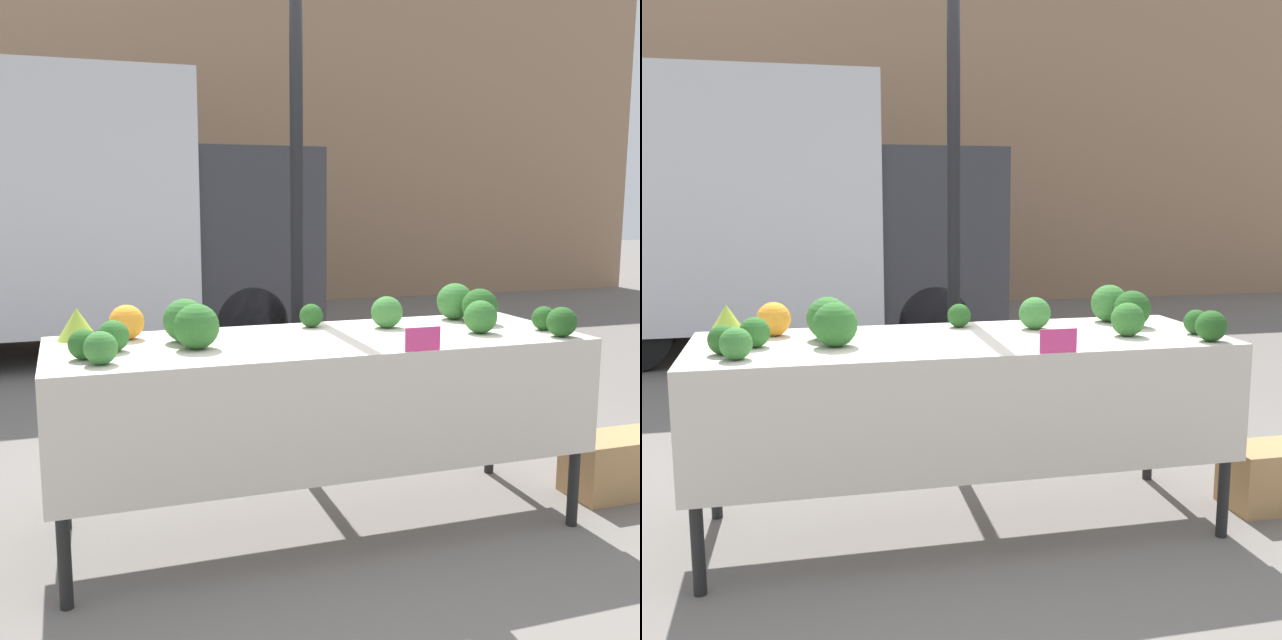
# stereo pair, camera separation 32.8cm
# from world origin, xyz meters

# --- Properties ---
(ground_plane) EXTENTS (40.00, 40.00, 0.00)m
(ground_plane) POSITION_xyz_m (0.00, 0.00, 0.00)
(ground_plane) COLOR slate
(building_facade) EXTENTS (16.00, 0.60, 4.85)m
(building_facade) POSITION_xyz_m (0.00, 7.74, 2.42)
(building_facade) COLOR #9E7A5B
(building_facade) RESTS_ON ground_plane
(tent_pole) EXTENTS (0.07, 0.07, 2.64)m
(tent_pole) POSITION_xyz_m (0.14, 0.79, 1.32)
(tent_pole) COLOR black
(tent_pole) RESTS_ON ground_plane
(parked_truck) EXTENTS (4.03, 1.88, 2.63)m
(parked_truck) POSITION_xyz_m (-0.86, 4.52, 1.37)
(parked_truck) COLOR silver
(parked_truck) RESTS_ON ground_plane
(market_table) EXTENTS (2.33, 0.84, 0.88)m
(market_table) POSITION_xyz_m (0.00, -0.07, 0.78)
(market_table) COLOR beige
(market_table) RESTS_ON ground_plane
(orange_cauliflower) EXTENTS (0.15, 0.15, 0.15)m
(orange_cauliflower) POSITION_xyz_m (-0.81, 0.24, 0.96)
(orange_cauliflower) COLOR orange
(orange_cauliflower) RESTS_ON market_table
(romanesco_head) EXTENTS (0.18, 0.18, 0.14)m
(romanesco_head) POSITION_xyz_m (-1.01, 0.29, 0.95)
(romanesco_head) COLOR #93B238
(romanesco_head) RESTS_ON market_table
(broccoli_head_0) EXTENTS (0.13, 0.13, 0.13)m
(broccoli_head_0) POSITION_xyz_m (-0.94, -0.25, 0.95)
(broccoli_head_0) COLOR #387533
(broccoli_head_0) RESTS_ON market_table
(broccoli_head_1) EXTENTS (0.13, 0.13, 0.13)m
(broccoli_head_1) POSITION_xyz_m (-0.88, -0.02, 0.95)
(broccoli_head_1) COLOR #2D6628
(broccoli_head_1) RESTS_ON market_table
(broccoli_head_2) EXTENTS (0.15, 0.15, 0.15)m
(broccoli_head_2) POSITION_xyz_m (0.39, 0.15, 0.96)
(broccoli_head_2) COLOR #387533
(broccoli_head_2) RESTS_ON market_table
(broccoli_head_3) EXTENTS (0.13, 0.13, 0.13)m
(broccoli_head_3) POSITION_xyz_m (1.02, -0.32, 0.95)
(broccoli_head_3) COLOR #23511E
(broccoli_head_3) RESTS_ON market_table
(broccoli_head_4) EXTENTS (0.19, 0.19, 0.19)m
(broccoli_head_4) POSITION_xyz_m (0.82, 0.27, 0.98)
(broccoli_head_4) COLOR #336B2D
(broccoli_head_4) RESTS_ON market_table
(broccoli_head_5) EXTENTS (0.19, 0.19, 0.19)m
(broccoli_head_5) POSITION_xyz_m (-0.56, -0.07, 0.98)
(broccoli_head_5) COLOR #2D6628
(broccoli_head_5) RESTS_ON market_table
(broccoli_head_6) EXTENTS (0.18, 0.18, 0.18)m
(broccoli_head_6) POSITION_xyz_m (0.86, 0.10, 0.97)
(broccoli_head_6) COLOR #23511E
(broccoli_head_6) RESTS_ON market_table
(broccoli_head_7) EXTENTS (0.12, 0.12, 0.12)m
(broccoli_head_7) POSITION_xyz_m (-1.00, -0.14, 0.94)
(broccoli_head_7) COLOR #285B23
(broccoli_head_7) RESTS_ON market_table
(broccoli_head_8) EXTENTS (0.11, 0.11, 0.11)m
(broccoli_head_8) POSITION_xyz_m (1.05, -0.15, 0.94)
(broccoli_head_8) COLOR #23511E
(broccoli_head_8) RESTS_ON market_table
(broccoli_head_9) EXTENTS (0.11, 0.11, 0.11)m
(broccoli_head_9) POSITION_xyz_m (0.05, 0.28, 0.94)
(broccoli_head_9) COLOR #23511E
(broccoli_head_9) RESTS_ON market_table
(broccoli_head_10) EXTENTS (0.15, 0.15, 0.15)m
(broccoli_head_10) POSITION_xyz_m (0.73, -0.12, 0.96)
(broccoli_head_10) COLOR #2D6628
(broccoli_head_10) RESTS_ON market_table
(broccoli_head_11) EXTENTS (0.19, 0.19, 0.19)m
(broccoli_head_11) POSITION_xyz_m (-0.58, 0.10, 0.98)
(broccoli_head_11) COLOR #336B2D
(broccoli_head_11) RESTS_ON market_table
(price_sign) EXTENTS (0.16, 0.01, 0.10)m
(price_sign) POSITION_xyz_m (0.30, -0.40, 0.93)
(price_sign) COLOR #E53D84
(price_sign) RESTS_ON market_table
(produce_crate) EXTENTS (0.51, 0.29, 0.30)m
(produce_crate) POSITION_xyz_m (1.56, -0.11, 0.15)
(produce_crate) COLOR tan
(produce_crate) RESTS_ON ground_plane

